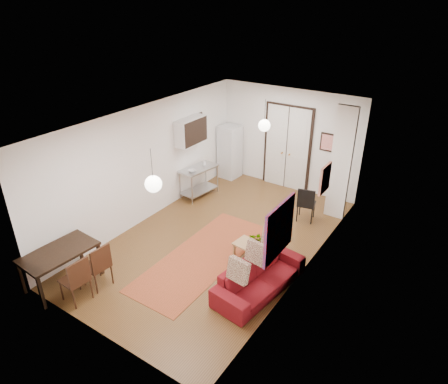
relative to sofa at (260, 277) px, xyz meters
The scene contains 27 objects.
floor 1.95m from the sofa, 148.19° to the left, with size 7.00×7.00×0.00m, color brown.
ceiling 3.24m from the sofa, 148.19° to the left, with size 4.20×7.00×0.02m, color white.
wall_back 4.94m from the sofa, 109.92° to the left, with size 4.20×0.02×2.90m, color white.
wall_front 3.19m from the sofa, 123.37° to the right, with size 4.20×0.02×2.90m, color white.
wall_left 4.04m from the sofa, 164.80° to the left, with size 0.02×7.00×2.90m, color white.
wall_right 1.60m from the sofa, 65.46° to the left, with size 0.02×7.00×2.90m, color white.
double_doors 4.84m from the sofa, 110.11° to the left, with size 1.44×0.06×2.50m, color silver.
stub_partition 3.75m from the sofa, 86.57° to the left, with size 0.50×0.10×2.90m, color white.
wall_cabinet 4.64m from the sofa, 144.73° to the left, with size 0.35×1.00×0.70m, color white.
painting_popart 1.44m from the sofa, 28.20° to the right, with size 0.05×1.00×1.00m, color red.
painting_abstract 2.40m from the sofa, 76.42° to the left, with size 0.05×0.50×0.60m, color white.
poster_back 4.69m from the sofa, 96.19° to the left, with size 0.40×0.03×0.50m, color red.
print_left 5.05m from the sofa, 140.87° to the left, with size 0.03×0.44×0.54m, color #98613F.
pendant_back 3.95m from the sofa, 118.49° to the left, with size 0.30×0.30×0.80m.
pendant_front 2.73m from the sofa, 148.95° to the right, with size 0.30×0.30×0.80m.
kilim_rug 1.60m from the sofa, behind, with size 1.37×3.66×0.01m, color #AD472B.
sofa is the anchor object (origin of this frame).
coffee_table 0.98m from the sofa, 128.18° to the left, with size 0.85×0.54×0.36m.
potted_plant 0.95m from the sofa, 123.28° to the left, with size 0.31×0.27×0.35m, color #34642D.
kitchen_counter 4.27m from the sofa, 142.67° to the left, with size 0.70×1.17×0.85m.
bowl 4.12m from the sofa, 146.01° to the left, with size 0.20×0.20×0.05m, color silver.
soap_bottle 4.46m from the sofa, 140.09° to the left, with size 0.08×0.08×0.18m, color teal.
fridge 5.39m from the sofa, 129.11° to the left, with size 0.57×0.57×1.62m, color silver.
dining_table 3.89m from the sofa, 149.28° to the right, with size 0.88×1.43×0.77m.
dining_chair_near 3.14m from the sofa, 150.68° to the right, with size 0.48×0.66×0.95m.
dining_chair_far 3.42m from the sofa, 143.23° to the right, with size 0.48×0.66×0.95m.
black_side_chair 3.11m from the sofa, 96.19° to the left, with size 0.51×0.51×0.92m.
Camera 1 is at (4.44, -6.48, 5.23)m, focal length 32.00 mm.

